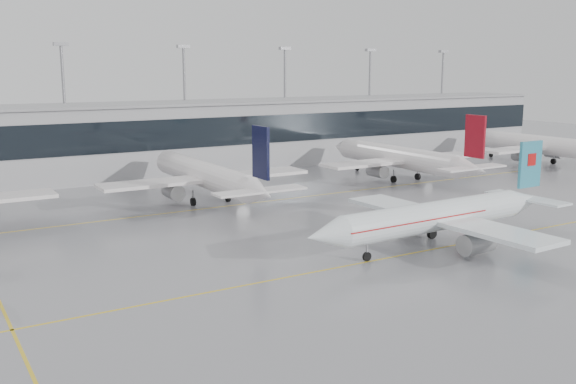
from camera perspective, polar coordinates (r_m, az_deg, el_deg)
ground at (r=61.14m, az=5.85°, el=-6.43°), size 320.00×320.00×0.00m
taxi_line_main at (r=61.14m, az=5.85°, el=-6.42°), size 120.00×0.25×0.01m
taxi_line_north at (r=86.20m, az=-6.19°, el=-1.33°), size 120.00×0.25×0.01m
terminal at (r=114.77m, az=-13.03°, el=4.52°), size 180.00×15.00×12.00m
terminal_glass at (r=107.50m, az=-11.80°, el=4.96°), size 180.00×0.20×5.00m
terminal_roof at (r=114.29m, az=-13.17°, el=7.61°), size 182.00×16.00×0.40m
light_masts at (r=119.95m, az=-14.09°, el=8.25°), size 156.40×1.00×22.60m
air_canada_jet at (r=68.31m, az=13.62°, el=-2.09°), size 33.34×25.78×10.13m
parked_jet_c at (r=88.82m, az=-7.24°, el=1.44°), size 29.64×36.96×11.72m
parked_jet_d at (r=107.62m, az=10.07°, el=3.00°), size 29.64×36.96×11.72m
parked_jet_e at (r=133.14m, az=21.54°, el=3.88°), size 29.64×36.96×11.72m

